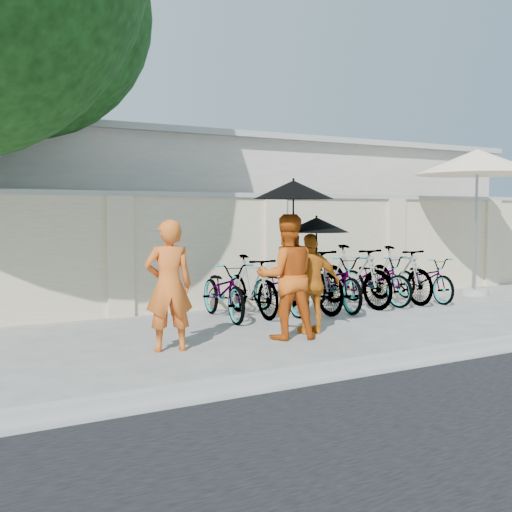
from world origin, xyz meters
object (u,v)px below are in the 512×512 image
monk_center (287,277)px  patio_umbrella (477,163)px  monk_left (169,286)px  monk_right (312,284)px

monk_center → patio_umbrella: 6.46m
monk_center → patio_umbrella: patio_umbrella is taller
monk_left → patio_umbrella: size_ratio=0.54×
patio_umbrella → monk_right: bearing=-162.0°
monk_left → monk_right: (2.21, 0.05, -0.11)m
monk_center → monk_right: (0.51, 0.14, -0.14)m
monk_left → monk_center: monk_center is taller
monk_left → monk_center: bearing=-170.2°
monk_center → monk_right: size_ratio=1.19×
monk_center → monk_right: monk_center is taller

